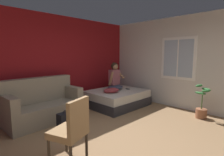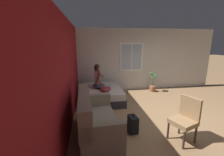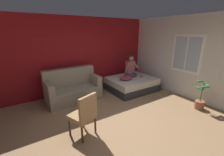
{
  "view_description": "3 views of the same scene",
  "coord_description": "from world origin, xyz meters",
  "px_view_note": "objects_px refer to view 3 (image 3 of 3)",
  "views": [
    {
      "loc": [
        -2.22,
        -1.89,
        1.6
      ],
      "look_at": [
        1.11,
        1.45,
        0.96
      ],
      "focal_mm": 28.0,
      "sensor_mm": 36.0,
      "label": 1
    },
    {
      "loc": [
        -3.58,
        2.25,
        2.11
      ],
      "look_at": [
        0.91,
        1.56,
        1.03
      ],
      "focal_mm": 24.0,
      "sensor_mm": 36.0,
      "label": 2
    },
    {
      "loc": [
        -1.94,
        -2.4,
        2.18
      ],
      "look_at": [
        0.55,
        1.44,
        0.76
      ],
      "focal_mm": 24.0,
      "sensor_mm": 36.0,
      "label": 3
    }
  ],
  "objects_px": {
    "bed": "(131,84)",
    "side_chair": "(84,114)",
    "cell_phone": "(141,77)",
    "throw_pillow": "(126,78)",
    "potted_plant": "(200,99)",
    "couch": "(73,88)",
    "backpack": "(86,104)",
    "person_seated": "(130,68)"
  },
  "relations": [
    {
      "from": "side_chair",
      "to": "person_seated",
      "type": "distance_m",
      "value": 3.18
    },
    {
      "from": "backpack",
      "to": "potted_plant",
      "type": "relative_size",
      "value": 0.54
    },
    {
      "from": "side_chair",
      "to": "throw_pillow",
      "type": "xyz_separation_m",
      "value": [
        2.27,
        1.46,
        0.02
      ]
    },
    {
      "from": "side_chair",
      "to": "potted_plant",
      "type": "relative_size",
      "value": 1.15
    },
    {
      "from": "side_chair",
      "to": "throw_pillow",
      "type": "height_order",
      "value": "side_chair"
    },
    {
      "from": "backpack",
      "to": "cell_phone",
      "type": "height_order",
      "value": "cell_phone"
    },
    {
      "from": "bed",
      "to": "potted_plant",
      "type": "height_order",
      "value": "potted_plant"
    },
    {
      "from": "potted_plant",
      "to": "backpack",
      "type": "bearing_deg",
      "value": 148.47
    },
    {
      "from": "side_chair",
      "to": "person_seated",
      "type": "relative_size",
      "value": 1.12
    },
    {
      "from": "bed",
      "to": "side_chair",
      "type": "bearing_deg",
      "value": -149.06
    },
    {
      "from": "throw_pillow",
      "to": "person_seated",
      "type": "bearing_deg",
      "value": 31.53
    },
    {
      "from": "potted_plant",
      "to": "throw_pillow",
      "type": "bearing_deg",
      "value": 115.58
    },
    {
      "from": "bed",
      "to": "couch",
      "type": "distance_m",
      "value": 2.24
    },
    {
      "from": "cell_phone",
      "to": "throw_pillow",
      "type": "bearing_deg",
      "value": -170.22
    },
    {
      "from": "cell_phone",
      "to": "side_chair",
      "type": "bearing_deg",
      "value": -145.17
    },
    {
      "from": "backpack",
      "to": "cell_phone",
      "type": "distance_m",
      "value": 2.61
    },
    {
      "from": "bed",
      "to": "side_chair",
      "type": "distance_m",
      "value": 3.05
    },
    {
      "from": "couch",
      "to": "potted_plant",
      "type": "xyz_separation_m",
      "value": [
        2.9,
        -2.64,
        -0.09
      ]
    },
    {
      "from": "cell_phone",
      "to": "potted_plant",
      "type": "xyz_separation_m",
      "value": [
        0.28,
        -2.19,
        -0.18
      ]
    },
    {
      "from": "throw_pillow",
      "to": "cell_phone",
      "type": "height_order",
      "value": "throw_pillow"
    },
    {
      "from": "throw_pillow",
      "to": "cell_phone",
      "type": "xyz_separation_m",
      "value": [
        0.76,
        0.01,
        -0.07
      ]
    },
    {
      "from": "side_chair",
      "to": "throw_pillow",
      "type": "bearing_deg",
      "value": 32.89
    },
    {
      "from": "bed",
      "to": "backpack",
      "type": "xyz_separation_m",
      "value": [
        -2.14,
        -0.53,
        -0.04
      ]
    },
    {
      "from": "throw_pillow",
      "to": "potted_plant",
      "type": "xyz_separation_m",
      "value": [
        1.04,
        -2.18,
        -0.25
      ]
    },
    {
      "from": "backpack",
      "to": "throw_pillow",
      "type": "height_order",
      "value": "throw_pillow"
    },
    {
      "from": "throw_pillow",
      "to": "backpack",
      "type": "bearing_deg",
      "value": -166.32
    },
    {
      "from": "couch",
      "to": "backpack",
      "type": "xyz_separation_m",
      "value": [
        0.06,
        -0.89,
        -0.2
      ]
    },
    {
      "from": "person_seated",
      "to": "throw_pillow",
      "type": "relative_size",
      "value": 1.82
    },
    {
      "from": "couch",
      "to": "cell_phone",
      "type": "relative_size",
      "value": 12.06
    },
    {
      "from": "couch",
      "to": "backpack",
      "type": "bearing_deg",
      "value": -85.95
    },
    {
      "from": "couch",
      "to": "person_seated",
      "type": "height_order",
      "value": "person_seated"
    },
    {
      "from": "backpack",
      "to": "throw_pillow",
      "type": "bearing_deg",
      "value": 13.68
    },
    {
      "from": "backpack",
      "to": "bed",
      "type": "bearing_deg",
      "value": 14.04
    },
    {
      "from": "couch",
      "to": "backpack",
      "type": "distance_m",
      "value": 0.92
    },
    {
      "from": "side_chair",
      "to": "potted_plant",
      "type": "distance_m",
      "value": 3.39
    },
    {
      "from": "throw_pillow",
      "to": "potted_plant",
      "type": "bearing_deg",
      "value": -64.42
    },
    {
      "from": "person_seated",
      "to": "bed",
      "type": "bearing_deg",
      "value": -111.42
    },
    {
      "from": "bed",
      "to": "cell_phone",
      "type": "xyz_separation_m",
      "value": [
        0.42,
        -0.08,
        0.25
      ]
    },
    {
      "from": "backpack",
      "to": "throw_pillow",
      "type": "relative_size",
      "value": 0.95
    },
    {
      "from": "bed",
      "to": "person_seated",
      "type": "height_order",
      "value": "person_seated"
    },
    {
      "from": "couch",
      "to": "throw_pillow",
      "type": "relative_size",
      "value": 3.62
    },
    {
      "from": "bed",
      "to": "potted_plant",
      "type": "distance_m",
      "value": 2.38
    }
  ]
}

